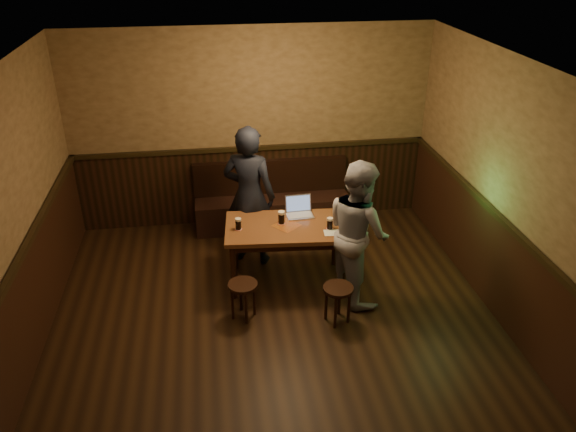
# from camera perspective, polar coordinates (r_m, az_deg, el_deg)

# --- Properties ---
(room) EXTENTS (5.04, 6.04, 2.84)m
(room) POSITION_cam_1_polar(r_m,az_deg,el_deg) (5.48, -1.06, -2.49)
(room) COLOR black
(room) RESTS_ON ground
(bench) EXTENTS (2.20, 0.50, 0.95)m
(bench) POSITION_cam_1_polar(r_m,az_deg,el_deg) (8.14, -1.63, 1.08)
(bench) COLOR black
(bench) RESTS_ON ground
(pub_table) EXTENTS (1.51, 0.94, 0.78)m
(pub_table) POSITION_cam_1_polar(r_m,az_deg,el_deg) (6.68, -0.14, -1.74)
(pub_table) COLOR brown
(pub_table) RESTS_ON ground
(stool_left) EXTENTS (0.38, 0.38, 0.45)m
(stool_left) POSITION_cam_1_polar(r_m,az_deg,el_deg) (6.26, -4.60, -7.53)
(stool_left) COLOR black
(stool_left) RESTS_ON ground
(stool_right) EXTENTS (0.44, 0.44, 0.45)m
(stool_right) POSITION_cam_1_polar(r_m,az_deg,el_deg) (6.20, 5.10, -7.90)
(stool_right) COLOR black
(stool_right) RESTS_ON ground
(pint_left) EXTENTS (0.09, 0.09, 0.14)m
(pint_left) POSITION_cam_1_polar(r_m,az_deg,el_deg) (6.55, -5.07, -0.79)
(pint_left) COLOR #9D2013
(pint_left) RESTS_ON pub_table
(pint_mid) EXTENTS (0.10, 0.10, 0.16)m
(pint_mid) POSITION_cam_1_polar(r_m,az_deg,el_deg) (6.64, -0.67, -0.15)
(pint_mid) COLOR #9D2013
(pint_mid) RESTS_ON pub_table
(pint_right) EXTENTS (0.09, 0.09, 0.15)m
(pint_right) POSITION_cam_1_polar(r_m,az_deg,el_deg) (6.55, 4.27, -0.75)
(pint_right) COLOR #9D2013
(pint_right) RESTS_ON pub_table
(laptop) EXTENTS (0.33, 0.27, 0.23)m
(laptop) POSITION_cam_1_polar(r_m,az_deg,el_deg) (6.87, 1.14, 0.62)
(laptop) COLOR silver
(laptop) RESTS_ON pub_table
(menu) EXTENTS (0.23, 0.17, 0.00)m
(menu) POSITION_cam_1_polar(r_m,az_deg,el_deg) (6.50, 4.65, -1.70)
(menu) COLOR silver
(menu) RESTS_ON pub_table
(person_suit) EXTENTS (0.79, 0.67, 1.83)m
(person_suit) POSITION_cam_1_polar(r_m,az_deg,el_deg) (7.04, -3.95, 2.04)
(person_suit) COLOR black
(person_suit) RESTS_ON ground
(person_grey) EXTENTS (0.85, 0.97, 1.71)m
(person_grey) POSITION_cam_1_polar(r_m,az_deg,el_deg) (6.39, 7.12, -1.57)
(person_grey) COLOR #99999E
(person_grey) RESTS_ON ground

